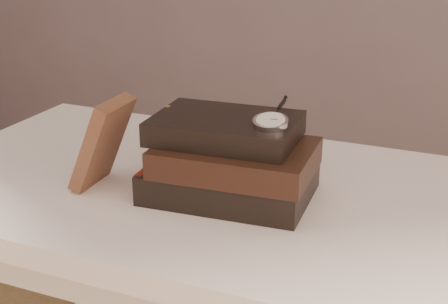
% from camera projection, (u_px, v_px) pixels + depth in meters
% --- Properties ---
extents(table, '(1.00, 0.60, 0.75)m').
position_uv_depth(table, '(197.00, 229.00, 1.17)').
color(table, white).
rests_on(table, ground).
extents(book_stack, '(0.28, 0.20, 0.13)m').
position_uv_depth(book_stack, '(231.00, 161.00, 1.06)').
color(book_stack, black).
rests_on(book_stack, table).
extents(journal, '(0.09, 0.10, 0.16)m').
position_uv_depth(journal, '(102.00, 143.00, 1.09)').
color(journal, '#4A2A1C').
rests_on(journal, table).
extents(pocket_watch, '(0.06, 0.16, 0.02)m').
position_uv_depth(pocket_watch, '(271.00, 121.00, 1.00)').
color(pocket_watch, silver).
rests_on(pocket_watch, book_stack).
extents(eyeglasses, '(0.12, 0.13, 0.05)m').
position_uv_depth(eyeglasses, '(196.00, 130.00, 1.16)').
color(eyeglasses, silver).
rests_on(eyeglasses, book_stack).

